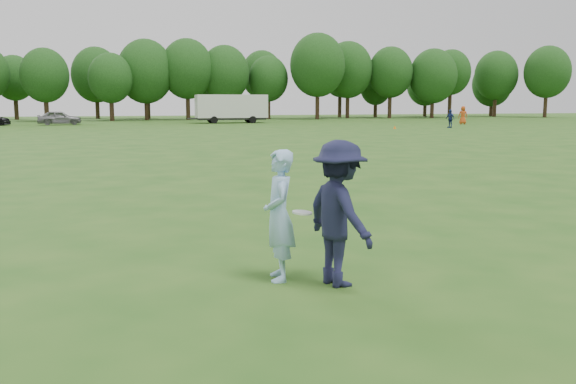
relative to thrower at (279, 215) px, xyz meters
The scene contains 10 objects.
ground 0.92m from the thrower, 151.02° to the right, with size 200.00×200.00×0.00m, color #224E16.
thrower is the anchor object (origin of this frame).
defender 0.84m from the thrower, 32.36° to the right, with size 1.26×0.72×1.95m, color #191B37.
player_far_b 51.21m from the thrower, 56.39° to the left, with size 1.00×0.42×1.70m, color navy.
player_far_c 60.74m from the thrower, 55.53° to the left, with size 0.95×0.62×1.95m, color #C64917.
car_e 60.62m from the thrower, 96.77° to the left, with size 1.77×4.40×1.50m, color slate.
field_cone 47.64m from the thrower, 61.94° to the left, with size 0.28×0.28×0.30m, color orange.
disc_in_play 0.34m from the thrower, 38.90° to the right, with size 0.27×0.27×0.05m.
cargo_trailer 61.97m from the thrower, 79.55° to the left, with size 9.00×2.75×3.20m.
treeline 77.03m from the thrower, 88.03° to the left, with size 130.35×18.39×11.74m.
Camera 1 is at (-2.01, -7.79, 2.44)m, focal length 38.00 mm.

